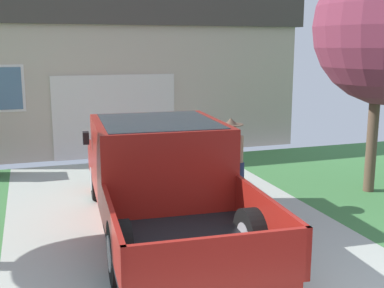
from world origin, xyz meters
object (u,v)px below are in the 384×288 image
(pickup_truck, at_px, (159,179))
(person_with_hat, at_px, (230,158))
(handbag, at_px, (246,205))
(house_with_garage, at_px, (111,64))

(pickup_truck, relative_size, person_with_hat, 3.48)
(handbag, distance_m, house_with_garage, 8.24)
(pickup_truck, distance_m, person_with_hat, 1.37)
(pickup_truck, bearing_deg, handbag, 5.22)
(person_with_hat, xyz_separation_m, house_with_garage, (-0.74, 7.70, 1.36))
(handbag, bearing_deg, pickup_truck, -178.43)
(person_with_hat, bearing_deg, house_with_garage, -73.44)
(person_with_hat, relative_size, house_with_garage, 0.17)
(pickup_truck, distance_m, house_with_garage, 8.10)
(handbag, xyz_separation_m, house_with_garage, (-0.96, 7.89, 2.16))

